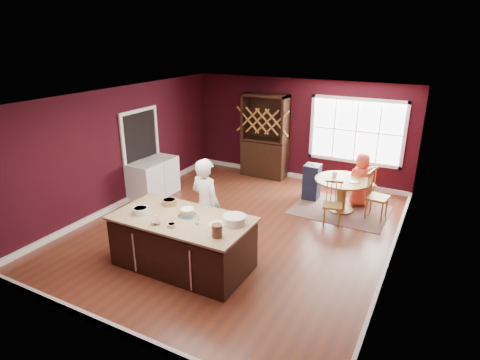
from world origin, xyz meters
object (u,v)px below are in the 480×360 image
at_px(chair_east, 378,195).
at_px(seated_woman, 361,180).
at_px(chair_south, 333,204).
at_px(hutch, 265,136).
at_px(chair_north, 366,182).
at_px(baker, 206,205).
at_px(kitchen_island, 183,243).
at_px(dining_table, 342,188).
at_px(dryer, 162,175).
at_px(layer_cake, 187,212).
at_px(high_chair, 312,181).
at_px(washer, 146,182).
at_px(toddler, 315,167).

distance_m(chair_east, seated_woman, 0.73).
distance_m(chair_east, chair_south, 1.07).
bearing_deg(chair_south, hutch, 126.60).
xyz_separation_m(chair_north, hutch, (-2.88, 0.48, 0.68)).
relative_size(baker, chair_east, 1.64).
xyz_separation_m(kitchen_island, chair_south, (1.80, 2.79, 0.03)).
bearing_deg(dining_table, dryer, -167.21).
xyz_separation_m(dining_table, layer_cake, (-1.75, -3.46, 0.45)).
distance_m(chair_north, hutch, 3.00).
distance_m(seated_woman, dryer, 4.81).
xyz_separation_m(chair_north, high_chair, (-1.18, -0.51, -0.00)).
bearing_deg(washer, toddler, 29.06).
bearing_deg(washer, high_chair, 29.43).
relative_size(hutch, dryer, 2.50).
bearing_deg(kitchen_island, toddler, 75.00).
distance_m(baker, washer, 2.82).
bearing_deg(high_chair, chair_south, -55.59).
xyz_separation_m(dining_table, chair_east, (0.78, -0.04, -0.00)).
distance_m(dining_table, chair_east, 0.78).
bearing_deg(toddler, dryer, -159.47).
bearing_deg(dining_table, high_chair, 157.17).
distance_m(seated_woman, hutch, 2.98).
relative_size(kitchen_island, seated_woman, 1.86).
height_order(baker, seated_woman, baker).
height_order(high_chair, hutch, hutch).
bearing_deg(chair_south, chair_east, 29.73).
height_order(chair_north, dryer, dryer).
bearing_deg(toddler, high_chair, -173.71).
xyz_separation_m(layer_cake, chair_south, (1.75, 2.69, -0.52)).
distance_m(chair_north, toddler, 1.27).
relative_size(washer, dryer, 1.01).
bearing_deg(layer_cake, chair_south, 56.86).
distance_m(kitchen_island, dining_table, 3.99).
relative_size(baker, chair_north, 1.92).
relative_size(dining_table, washer, 1.33).
relative_size(chair_south, toddler, 3.57).
xyz_separation_m(layer_cake, high_chair, (0.93, 3.81, -0.53)).
relative_size(chair_north, washer, 0.99).
bearing_deg(seated_woman, toddler, -18.34).
height_order(kitchen_island, toddler, toddler).
height_order(kitchen_island, washer, washer).
distance_m(chair_east, hutch, 3.63).
relative_size(baker, hutch, 0.77).
height_order(chair_east, toddler, chair_east).
bearing_deg(chair_east, kitchen_island, 150.75).
height_order(kitchen_island, seated_woman, seated_woman).
distance_m(chair_north, washer, 5.25).
xyz_separation_m(hutch, washer, (-1.76, -2.94, -0.68)).
relative_size(baker, washer, 1.90).
bearing_deg(seated_woman, chair_east, 105.45).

